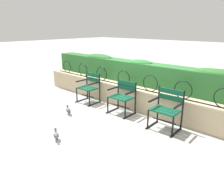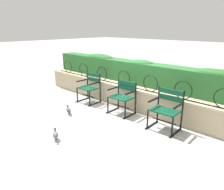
# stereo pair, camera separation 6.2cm
# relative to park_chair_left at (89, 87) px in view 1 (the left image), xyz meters

# --- Properties ---
(ground_plane) EXTENTS (60.00, 60.00, 0.00)m
(ground_plane) POSITION_rel_park_chair_left_xyz_m (1.22, -0.50, -0.46)
(ground_plane) COLOR #ADADA8
(stone_wall) EXTENTS (7.01, 0.41, 0.61)m
(stone_wall) POSITION_rel_park_chair_left_xyz_m (1.22, 0.45, -0.15)
(stone_wall) COLOR tan
(stone_wall) RESTS_ON ground
(iron_arch_fence) EXTENTS (6.48, 0.02, 0.42)m
(iron_arch_fence) POSITION_rel_park_chair_left_xyz_m (1.02, 0.37, 0.33)
(iron_arch_fence) COLOR black
(iron_arch_fence) RESTS_ON stone_wall
(hedge_row) EXTENTS (6.87, 0.50, 0.70)m
(hedge_row) POSITION_rel_park_chair_left_xyz_m (1.21, 0.87, 0.47)
(hedge_row) COLOR #2D7033
(hedge_row) RESTS_ON stone_wall
(park_chair_left) EXTENTS (0.59, 0.55, 0.86)m
(park_chair_left) POSITION_rel_park_chair_left_xyz_m (0.00, 0.00, 0.00)
(park_chair_left) COLOR #0F4C33
(park_chair_left) RESTS_ON ground
(park_chair_centre) EXTENTS (0.62, 0.55, 0.83)m
(park_chair_centre) POSITION_rel_park_chair_left_xyz_m (1.27, 0.01, -0.01)
(park_chair_centre) COLOR #0F4C33
(park_chair_centre) RESTS_ON ground
(park_chair_right) EXTENTS (0.64, 0.54, 0.89)m
(park_chair_right) POSITION_rel_park_chair_left_xyz_m (2.55, -0.04, 0.01)
(park_chair_right) COLOR #0F4C33
(park_chair_right) RESTS_ON ground
(pigeon_near_chairs) EXTENTS (0.28, 0.18, 0.22)m
(pigeon_near_chairs) POSITION_rel_park_chair_left_xyz_m (0.32, -1.02, -0.35)
(pigeon_near_chairs) COLOR #5B5B66
(pigeon_near_chairs) RESTS_ON ground
(pigeon_far_side) EXTENTS (0.27, 0.19, 0.22)m
(pigeon_far_side) POSITION_rel_park_chair_left_xyz_m (1.23, -1.98, -0.35)
(pigeon_far_side) COLOR slate
(pigeon_far_side) RESTS_ON ground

